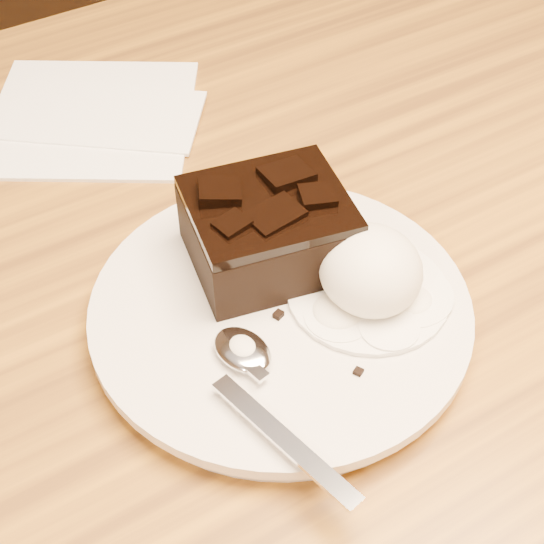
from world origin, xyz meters
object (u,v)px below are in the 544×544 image
plate (280,315)px  ice_cream_scoop (371,270)px  dining_table (277,533)px  spoon (243,352)px  napkin (91,115)px  brownie (268,234)px

plate → ice_cream_scoop: ice_cream_scoop is taller
dining_table → plate: 0.39m
dining_table → spoon: 0.41m
plate → napkin: size_ratio=1.47×
dining_table → plate: size_ratio=5.03×
ice_cream_scoop → spoon: (-0.09, -0.00, -0.02)m
dining_table → brownie: size_ratio=12.39×
napkin → dining_table: bearing=-80.0°
dining_table → plate: plate is taller
dining_table → napkin: 0.44m
dining_table → plate: bearing=-121.5°
ice_cream_scoop → dining_table: bearing=109.7°
dining_table → napkin: napkin is taller
brownie → napkin: brownie is taller
dining_table → spoon: bearing=-135.1°
spoon → napkin: 0.30m
brownie → ice_cream_scoop: (0.04, -0.06, -0.00)m
plate → spoon: spoon is taller
dining_table → ice_cream_scoop: bearing=-70.3°
brownie → napkin: bearing=96.7°
spoon → napkin: size_ratio=0.99×
brownie → napkin: 0.24m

